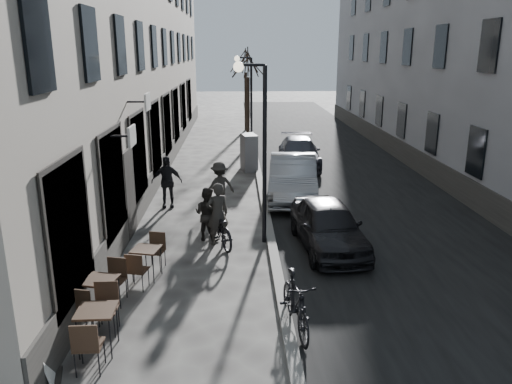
{
  "coord_description": "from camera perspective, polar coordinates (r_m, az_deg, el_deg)",
  "views": [
    {
      "loc": [
        -0.78,
        -7.54,
        5.4
      ],
      "look_at": [
        -0.28,
        5.0,
        1.8
      ],
      "focal_mm": 35.0,
      "sensor_mm": 36.0,
      "label": 1
    }
  ],
  "objects": [
    {
      "name": "car_far",
      "position": [
        23.82,
        4.93,
        4.5
      ],
      "size": [
        2.16,
        4.75,
        1.35
      ],
      "primitive_type": "imported",
      "rotation": [
        0.0,
        0.0,
        -0.06
      ],
      "color": "#35363E",
      "rests_on": "ground"
    },
    {
      "name": "car_near",
      "position": [
        14.04,
        8.24,
        -3.78
      ],
      "size": [
        1.96,
        4.14,
        1.37
      ],
      "primitive_type": "imported",
      "rotation": [
        0.0,
        0.0,
        0.09
      ],
      "color": "black",
      "rests_on": "ground"
    },
    {
      "name": "ground",
      "position": [
        9.3,
        3.11,
        -19.49
      ],
      "size": [
        120.0,
        120.0,
        0.0
      ],
      "primitive_type": "plane",
      "color": "#373432",
      "rests_on": "ground"
    },
    {
      "name": "pedestrian_mid",
      "position": [
        17.24,
        -4.19,
        0.68
      ],
      "size": [
        1.27,
        1.03,
        1.71
      ],
      "primitive_type": "imported",
      "rotation": [
        0.0,
        0.0,
        3.56
      ],
      "color": "#282623",
      "rests_on": "ground"
    },
    {
      "name": "utility_cabinet",
      "position": [
        22.98,
        -0.81,
        4.55
      ],
      "size": [
        0.82,
        1.21,
        1.67
      ],
      "primitive_type": "cube",
      "rotation": [
        0.0,
        0.0,
        0.2
      ],
      "color": "slate",
      "rests_on": "ground"
    },
    {
      "name": "moped",
      "position": [
        10.07,
        4.54,
        -12.6
      ],
      "size": [
        0.81,
        2.0,
        1.17
      ],
      "primitive_type": "imported",
      "rotation": [
        0.0,
        0.0,
        0.14
      ],
      "color": "black",
      "rests_on": "ground"
    },
    {
      "name": "bistro_set_a",
      "position": [
        9.92,
        -17.66,
        -14.33
      ],
      "size": [
        0.7,
        1.69,
        1.0
      ],
      "rotation": [
        0.0,
        0.0,
        0.02
      ],
      "color": "black",
      "rests_on": "ground"
    },
    {
      "name": "tree_far",
      "position": [
        34.55,
        -1.19,
        14.78
      ],
      "size": [
        2.4,
        2.4,
        5.7
      ],
      "color": "black",
      "rests_on": "ground"
    },
    {
      "name": "road",
      "position": [
        24.59,
        8.64,
        3.14
      ],
      "size": [
        7.3,
        60.0,
        0.0
      ],
      "primitive_type": "cube",
      "color": "black",
      "rests_on": "ground"
    },
    {
      "name": "bistro_set_c",
      "position": [
        12.5,
        -12.38,
        -7.59
      ],
      "size": [
        0.75,
        1.61,
        0.92
      ],
      "rotation": [
        0.0,
        0.0,
        -0.21
      ],
      "color": "black",
      "rests_on": "ground"
    },
    {
      "name": "pedestrian_near",
      "position": [
        14.55,
        -5.62,
        -2.51
      ],
      "size": [
        0.96,
        0.88,
        1.6
      ],
      "primitive_type": "imported",
      "rotation": [
        0.0,
        0.0,
        2.69
      ],
      "color": "black",
      "rests_on": "ground"
    },
    {
      "name": "car_mid",
      "position": [
        18.61,
        4.24,
        1.65
      ],
      "size": [
        2.18,
        4.99,
        1.6
      ],
      "primitive_type": "imported",
      "rotation": [
        0.0,
        0.0,
        -0.1
      ],
      "color": "gray",
      "rests_on": "ground"
    },
    {
      "name": "bistro_set_b",
      "position": [
        11.13,
        -17.3,
        -10.95
      ],
      "size": [
        0.81,
        1.67,
        0.95
      ],
      "rotation": [
        0.0,
        0.0,
        -0.23
      ],
      "color": "black",
      "rests_on": "ground"
    },
    {
      "name": "streetlamp_near",
      "position": [
        13.73,
        0.28,
        6.63
      ],
      "size": [
        0.9,
        0.28,
        5.09
      ],
      "color": "black",
      "rests_on": "ground"
    },
    {
      "name": "pedestrian_far",
      "position": [
        17.79,
        -10.16,
        1.16
      ],
      "size": [
        1.1,
        0.52,
        1.83
      ],
      "primitive_type": "imported",
      "rotation": [
        0.0,
        0.0,
        0.07
      ],
      "color": "black",
      "rests_on": "ground"
    },
    {
      "name": "tree_near",
      "position": [
        28.55,
        -0.95,
        14.52
      ],
      "size": [
        2.4,
        2.4,
        5.7
      ],
      "color": "black",
      "rests_on": "ground"
    },
    {
      "name": "sign_board",
      "position": [
        9.47,
        -22.93,
        -17.03
      ],
      "size": [
        0.51,
        0.68,
        1.07
      ],
      "rotation": [
        0.0,
        0.0,
        0.26
      ],
      "color": "black",
      "rests_on": "ground"
    },
    {
      "name": "cyclist_rider",
      "position": [
        14.17,
        -4.41,
        -2.52
      ],
      "size": [
        0.77,
        0.64,
        1.81
      ],
      "primitive_type": "imported",
      "rotation": [
        0.0,
        0.0,
        3.51
      ],
      "color": "#2A2825",
      "rests_on": "ground"
    },
    {
      "name": "streetlamp_far",
      "position": [
        25.64,
        -0.93,
        10.99
      ],
      "size": [
        0.9,
        0.28,
        5.09
      ],
      "color": "black",
      "rests_on": "ground"
    },
    {
      "name": "bicycle",
      "position": [
        14.28,
        -4.38,
        -3.87
      ],
      "size": [
        1.45,
        2.23,
        1.11
      ],
      "primitive_type": "imported",
      "rotation": [
        0.0,
        0.0,
        3.51
      ],
      "color": "black",
      "rests_on": "ground"
    },
    {
      "name": "kerb",
      "position": [
        24.15,
        0.1,
        3.23
      ],
      "size": [
        0.25,
        60.0,
        0.12
      ],
      "primitive_type": "cube",
      "color": "slate",
      "rests_on": "ground"
    }
  ]
}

